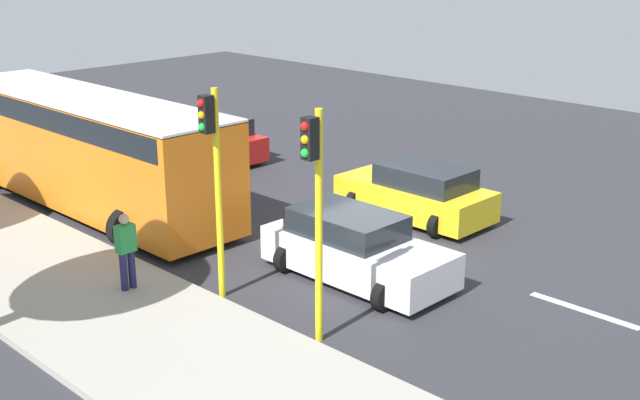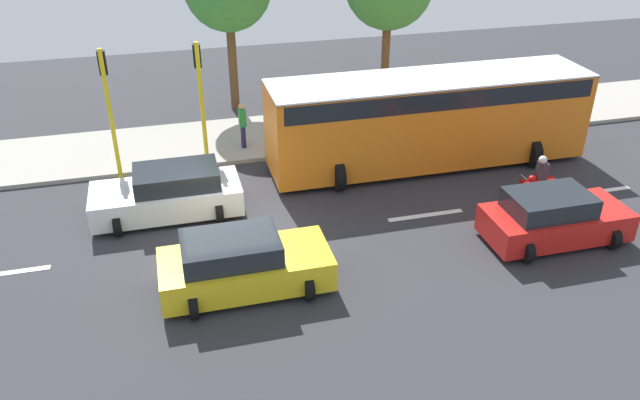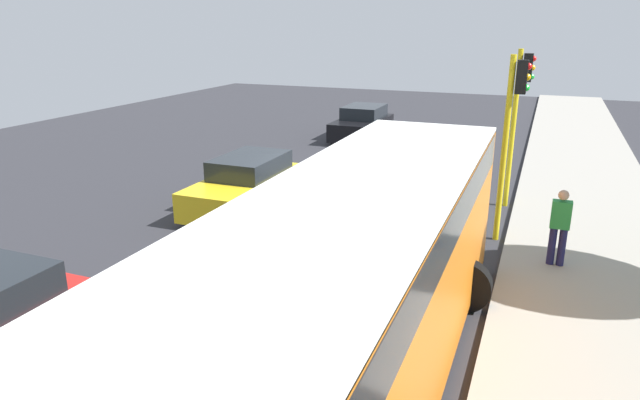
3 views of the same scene
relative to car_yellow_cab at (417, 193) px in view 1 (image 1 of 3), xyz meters
The scene contains 14 objects.
ground_plane 2.33m from the car_yellow_cab, ahead, with size 40.00×60.00×0.10m, color #2D2D33.
sidewalk 9.22m from the car_yellow_cab, ahead, with size 4.00×60.00×0.15m, color #9E998E.
lane_stripe_far_north 12.13m from the car_yellow_cab, 79.56° to the right, with size 0.20×2.40×0.01m, color white.
lane_stripe_north 6.35m from the car_yellow_cab, 69.63° to the right, with size 0.20×2.40×0.01m, color white.
lane_stripe_mid 2.31m from the car_yellow_cab, ahead, with size 0.20×2.40×0.01m, color white.
lane_stripe_south 6.51m from the car_yellow_cab, 70.17° to the left, with size 0.20×2.40×0.01m, color white.
car_yellow_cab is the anchor object (origin of this frame).
car_white 4.53m from the car_yellow_cab, 20.47° to the left, with size 2.30×4.42×1.52m.
car_red 8.82m from the car_yellow_cab, 89.71° to the right, with size 2.22×4.04×1.52m.
city_bus 9.29m from the car_yellow_cab, 52.46° to the right, with size 3.20×11.00×3.16m.
motorcycle 9.89m from the car_yellow_cab, 76.89° to the right, with size 0.60×1.30×1.53m.
pedestrian_near_signal 8.42m from the car_yellow_cab, ahead, with size 0.40×0.24×1.69m.
traffic_light_corner 8.00m from the car_yellow_cab, 23.71° to the left, with size 0.49×0.24×4.50m.
traffic_light_midblock 7.38m from the car_yellow_cab, ahead, with size 0.49×0.24×4.50m.
Camera 1 is at (14.85, 12.92, 7.40)m, focal length 46.27 mm.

